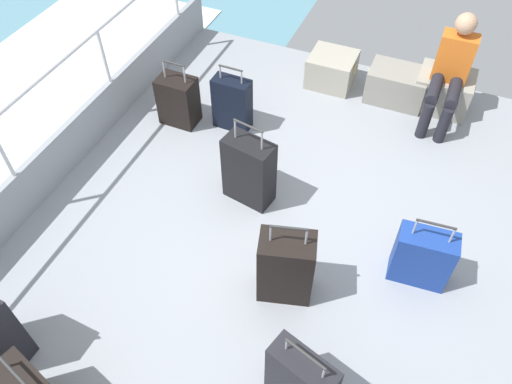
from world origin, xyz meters
name	(u,v)px	position (x,y,z in m)	size (l,w,h in m)	color
ground_plane	(290,230)	(0.00, 0.00, -0.03)	(4.40, 5.20, 0.06)	gray
gunwale_port	(73,142)	(-2.17, 0.00, 0.23)	(0.06, 5.20, 0.45)	gray
railing_port	(56,94)	(-2.17, 0.00, 0.78)	(0.04, 4.20, 1.02)	silver
cargo_crate_0	(332,69)	(-0.30, 2.12, 0.18)	(0.53, 0.46, 0.35)	#9E9989
cargo_crate_1	(397,85)	(0.43, 2.11, 0.18)	(0.64, 0.41, 0.36)	gray
cargo_crate_2	(443,91)	(0.89, 2.17, 0.20)	(0.59, 0.46, 0.39)	gray
passenger_seated	(451,70)	(0.89, 1.99, 0.57)	(0.34, 0.66, 1.09)	orange
suitcase_0	(286,267)	(0.16, -0.58, 0.32)	(0.46, 0.36, 0.79)	black
suitcase_1	(249,171)	(-0.47, 0.20, 0.33)	(0.46, 0.30, 0.84)	black
suitcase_2	(178,101)	(-1.54, 0.89, 0.26)	(0.37, 0.26, 0.71)	black
suitcase_3	(422,257)	(1.07, -0.06, 0.26)	(0.45, 0.25, 0.67)	navy
suitcase_5	(301,381)	(0.54, -1.31, 0.29)	(0.48, 0.30, 0.70)	black
suitcase_6	(232,104)	(-1.01, 1.03, 0.28)	(0.37, 0.20, 0.71)	black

